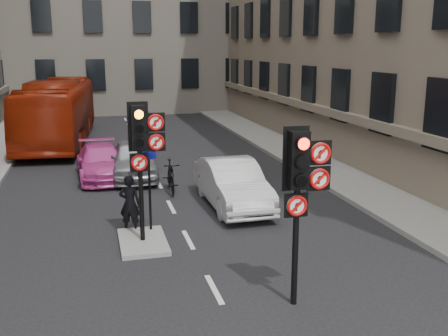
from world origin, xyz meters
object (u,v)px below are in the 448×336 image
signal_near (302,179)px  info_sign (149,177)px  signal_far (143,142)px  car_silver (134,159)px  motorcycle (171,176)px  car_pink (101,162)px  car_white (233,184)px  bus_red (58,112)px  motorcyclist (130,204)px

signal_near → info_sign: 5.39m
signal_far → car_silver: (0.32, 7.25, -1.97)m
signal_near → motorcycle: signal_near is taller
signal_near → info_sign: (-2.39, 4.74, -0.98)m
signal_near → car_pink: signal_near is taller
car_white → car_pink: 6.29m
car_silver → motorcycle: bearing=-63.9°
car_silver → info_sign: (-0.11, -6.51, 0.87)m
signal_near → car_pink: (-3.53, 11.49, -1.96)m
bus_red → info_sign: size_ratio=5.14×
motorcycle → signal_far: bearing=-103.7°
signal_near → motorcycle: size_ratio=1.90×
motorcycle → car_white: bearing=-49.4°
car_white → bus_red: 14.54m
car_pink → signal_near: bearing=-75.7°
car_pink → motorcycle: size_ratio=2.30×
car_silver → bus_red: bus_red is taller
signal_near → car_silver: signal_near is taller
info_sign → signal_far: bearing=-117.8°
signal_near → motorcyclist: 6.06m
car_silver → info_sign: size_ratio=1.88×
bus_red → signal_far: bearing=-74.9°
signal_far → signal_near: bearing=-57.0°
car_pink → signal_far: bearing=-85.7°
car_silver → car_white: bearing=-56.4°
car_white → bus_red: size_ratio=0.38×
car_white → motorcyclist: (-3.36, -1.62, 0.07)m
car_white → motorcyclist: 3.73m
car_white → info_sign: info_sign is taller
signal_far → car_silver: signal_far is taller
motorcyclist → motorcycle: bearing=-92.2°
bus_red → signal_near: bearing=-69.8°
signal_near → car_white: size_ratio=0.79×
car_silver → signal_far: bearing=-89.5°
car_white → motorcyclist: bearing=-155.0°
car_pink → info_sign: 6.92m
signal_near → car_white: bearing=86.1°
signal_far → motorcycle: size_ratio=1.90×
motorcyclist → info_sign: info_sign is taller
signal_far → car_silver: 7.52m
signal_near → signal_far: (-2.60, 4.00, 0.12)m
car_pink → info_sign: bearing=-83.2°
signal_near → car_silver: 11.63m
car_white → info_sign: size_ratio=1.96×
info_sign → car_white: bearing=22.1°
signal_far → car_white: 4.48m
car_silver → car_pink: car_silver is taller
car_silver → bus_red: size_ratio=0.37×
signal_near → signal_far: bearing=123.0°
bus_red → motorcycle: (4.26, -11.12, -1.08)m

